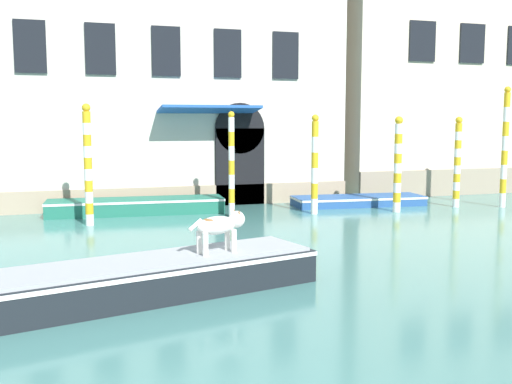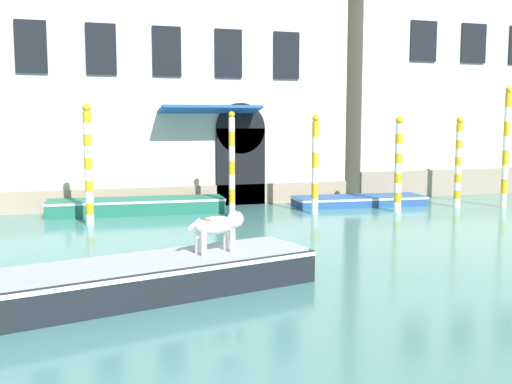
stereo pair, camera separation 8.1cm
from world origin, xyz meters
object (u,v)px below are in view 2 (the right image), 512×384
(boat_foreground, at_px, (125,280))
(mooring_pole_1, at_px, (88,164))
(mooring_pole_4, at_px, (506,147))
(mooring_pole_5, at_px, (398,164))
(dog_on_deck, at_px, (219,226))
(mooring_pole_2, at_px, (458,162))
(mooring_pole_3, at_px, (315,164))
(boat_moored_far, at_px, (359,200))
(boat_moored_near_palazzo, at_px, (137,206))
(mooring_pole_0, at_px, (232,164))

(boat_foreground, relative_size, mooring_pole_1, 2.01)
(mooring_pole_4, relative_size, mooring_pole_5, 1.32)
(dog_on_deck, xyz_separation_m, mooring_pole_4, (13.12, 7.53, 1.07))
(mooring_pole_2, distance_m, mooring_pole_3, 5.89)
(mooring_pole_2, xyz_separation_m, mooring_pole_3, (-5.89, 0.10, 0.03))
(dog_on_deck, relative_size, boat_moored_far, 0.23)
(mooring_pole_4, bearing_deg, boat_moored_near_palazzo, 169.03)
(mooring_pole_0, relative_size, mooring_pole_1, 0.94)
(boat_moored_far, xyz_separation_m, mooring_pole_5, (0.55, -1.95, 1.56))
(mooring_pole_0, relative_size, mooring_pole_5, 1.05)
(boat_foreground, xyz_separation_m, mooring_pole_0, (4.44, 8.76, 1.45))
(boat_foreground, xyz_separation_m, boat_moored_near_palazzo, (1.37, 10.45, -0.09))
(mooring_pole_5, bearing_deg, mooring_pole_3, 170.92)
(boat_foreground, bearing_deg, mooring_pole_2, 18.56)
(boat_foreground, distance_m, mooring_pole_4, 17.01)
(mooring_pole_4, bearing_deg, mooring_pole_2, 160.10)
(boat_foreground, bearing_deg, mooring_pole_5, 23.69)
(mooring_pole_0, bearing_deg, dog_on_deck, -106.90)
(boat_moored_far, distance_m, mooring_pole_1, 10.51)
(boat_foreground, relative_size, dog_on_deck, 6.38)
(boat_moored_near_palazzo, relative_size, mooring_pole_5, 1.82)
(boat_foreground, height_order, boat_moored_far, boat_foreground)
(dog_on_deck, height_order, mooring_pole_4, mooring_pole_4)
(mooring_pole_4, bearing_deg, mooring_pole_1, 177.48)
(mooring_pole_5, bearing_deg, mooring_pole_4, -2.67)
(boat_moored_near_palazzo, relative_size, mooring_pole_3, 1.78)
(boat_moored_near_palazzo, bearing_deg, mooring_pole_0, -24.52)
(boat_moored_near_palazzo, distance_m, mooring_pole_1, 3.07)
(mooring_pole_0, xyz_separation_m, mooring_pole_4, (10.54, -0.94, 0.49))
(mooring_pole_0, xyz_separation_m, mooring_pole_3, (3.00, -0.25, -0.05))
(boat_moored_far, height_order, mooring_pole_4, mooring_pole_4)
(boat_foreground, xyz_separation_m, mooring_pole_1, (-0.31, 8.49, 1.57))
(boat_moored_far, bearing_deg, mooring_pole_1, -166.58)
(mooring_pole_3, bearing_deg, boat_moored_far, 30.21)
(boat_moored_near_palazzo, relative_size, mooring_pole_4, 1.37)
(dog_on_deck, xyz_separation_m, boat_moored_near_palazzo, (-0.49, 10.17, -0.96))
(mooring_pole_1, bearing_deg, mooring_pole_5, -2.47)
(boat_foreground, relative_size, mooring_pole_3, 2.19)
(mooring_pole_4, bearing_deg, dog_on_deck, -150.14)
(dog_on_deck, height_order, mooring_pole_2, mooring_pole_2)
(boat_moored_far, bearing_deg, boat_moored_near_palazzo, -178.01)
(boat_moored_near_palazzo, bearing_deg, mooring_pole_5, -10.53)
(boat_moored_near_palazzo, distance_m, mooring_pole_4, 14.01)
(boat_moored_near_palazzo, xyz_separation_m, boat_moored_far, (8.57, -0.48, -0.09))
(mooring_pole_1, distance_m, mooring_pole_5, 10.82)
(mooring_pole_1, height_order, mooring_pole_2, mooring_pole_1)
(dog_on_deck, relative_size, boat_moored_near_palazzo, 0.19)
(mooring_pole_4, bearing_deg, boat_foreground, -152.46)
(mooring_pole_5, bearing_deg, dog_on_deck, -138.09)
(mooring_pole_1, xyz_separation_m, mooring_pole_2, (13.64, -0.07, -0.19))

